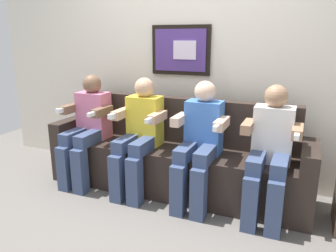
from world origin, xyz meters
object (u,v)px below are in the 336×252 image
(person_leftmost, at_px, (87,126))
(person_right_center, at_px, (200,140))
(person_left_center, at_px, (139,132))
(couch, at_px, (175,160))
(person_rightmost, at_px, (270,148))

(person_leftmost, bearing_deg, person_right_center, 0.02)
(person_leftmost, xyz_separation_m, person_left_center, (0.60, 0.00, 0.00))
(couch, relative_size, person_right_center, 2.30)
(person_left_center, distance_m, person_rightmost, 1.20)
(person_leftmost, height_order, person_right_center, same)
(person_leftmost, bearing_deg, person_rightmost, 0.01)
(couch, bearing_deg, person_rightmost, -10.58)
(couch, xyz_separation_m, person_right_center, (0.30, -0.17, 0.29))
(person_right_center, bearing_deg, person_left_center, -179.96)
(person_leftmost, bearing_deg, couch, 10.61)
(person_left_center, xyz_separation_m, person_right_center, (0.60, 0.00, -0.00))
(couch, relative_size, person_left_center, 2.30)
(person_leftmost, relative_size, person_left_center, 1.00)
(couch, distance_m, person_leftmost, 0.96)
(person_left_center, height_order, person_rightmost, same)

